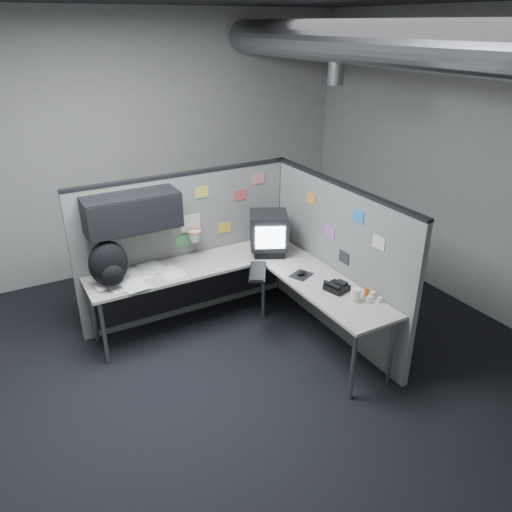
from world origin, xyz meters
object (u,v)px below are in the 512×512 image
phone (336,287)px  monitor (269,233)px  desk (232,279)px  backpack (109,264)px  keyboard (258,272)px

phone → monitor: bearing=91.4°
desk → phone: (0.67, -0.88, 0.15)m
phone → backpack: bearing=142.7°
monitor → phone: bearing=-101.9°
desk → monitor: bearing=17.4°
desk → keyboard: size_ratio=4.99×
desk → backpack: bearing=167.3°
backpack → phone: bearing=-11.6°
keyboard → phone: phone is taller
monitor → phone: monitor is taller
phone → desk: bearing=121.9°
desk → backpack: (-1.16, 0.26, 0.34)m
desk → phone: size_ratio=9.75×
desk → keyboard: keyboard is taller
monitor → backpack: 1.70m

